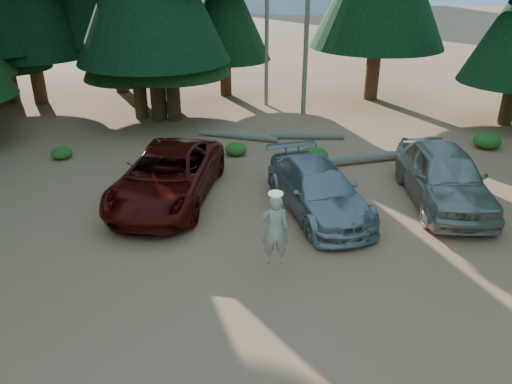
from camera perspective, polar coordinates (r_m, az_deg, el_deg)
ground at (r=12.81m, az=2.04°, el=-9.31°), size 160.00×160.00×0.00m
forest_belt_north at (r=26.56m, az=3.65°, el=9.31°), size 36.00×7.00×22.00m
snag_back at (r=26.69m, az=1.26°, el=20.36°), size 0.20×0.20×10.00m
red_pickup at (r=16.46m, az=-10.09°, el=1.84°), size 3.10×6.15×1.67m
silver_minivan_center at (r=15.56m, az=7.12°, el=0.27°), size 3.84×5.56×1.50m
silver_minivan_right at (r=17.09m, az=20.67°, el=1.78°), size 2.49×5.54×1.85m
frisbee_player at (r=12.13m, az=2.18°, el=-4.28°), size 0.72×0.50×1.90m
log_left at (r=22.14m, az=-2.06°, el=6.42°), size 3.57×1.02×0.26m
log_mid at (r=22.23m, az=5.84°, el=6.39°), size 3.26×0.47×0.27m
log_right at (r=20.46m, az=15.21°, el=4.06°), size 5.31×2.26×0.35m
shrub_far_left at (r=21.02m, az=-9.74°, el=5.32°), size 0.85×0.85×0.47m
shrub_left at (r=21.24m, az=-10.27°, el=5.45°), size 0.79×0.79×0.43m
shrub_center_left at (r=19.46m, az=6.59°, el=4.16°), size 1.16×1.16×0.64m
shrub_center_right at (r=20.25m, az=-2.30°, el=4.94°), size 0.89×0.89×0.49m
shrub_right at (r=22.17m, az=19.53°, el=5.31°), size 0.90×0.90×0.49m
shrub_far_right at (r=23.14m, az=24.89°, el=5.36°), size 1.13×1.13×0.62m
shrub_edge_west at (r=21.31m, az=-21.33°, el=4.17°), size 0.82×0.82×0.45m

